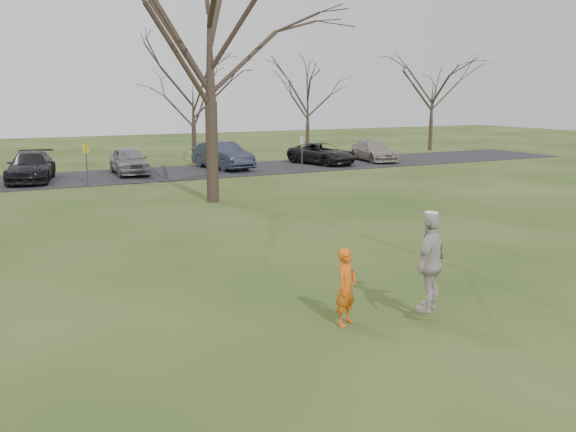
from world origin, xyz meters
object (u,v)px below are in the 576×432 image
object	(u,v)px
car_4	(129,161)
catching_play	(431,263)
car_3	(31,167)
big_tree	(209,30)
car_7	(374,151)
car_5	(223,155)
car_6	(322,153)
player_defender	(346,287)

from	to	relation	value
car_4	catching_play	distance (m)	25.80
car_3	big_tree	bearing A→B (deg)	-45.76
car_3	big_tree	world-z (taller)	big_tree
car_7	big_tree	world-z (taller)	big_tree
car_5	big_tree	distance (m)	13.03
car_7	catching_play	distance (m)	30.05
catching_play	car_5	bearing A→B (deg)	78.05
car_6	catching_play	size ratio (longest dim) A/B	2.45
car_5	big_tree	bearing A→B (deg)	-122.86
car_3	catching_play	distance (m)	25.80
car_7	car_6	bearing A→B (deg)	-172.26
player_defender	catching_play	size ratio (longest dim) A/B	0.78
player_defender	car_6	world-z (taller)	player_defender
car_3	player_defender	bearing A→B (deg)	-69.43
player_defender	car_3	size ratio (longest dim) A/B	0.30
catching_play	player_defender	bearing A→B (deg)	158.86
player_defender	car_6	xyz separation A→B (m)	(13.66, 24.72, -0.06)
player_defender	car_3	bearing A→B (deg)	69.80
car_5	catching_play	bearing A→B (deg)	-111.87
big_tree	car_4	bearing A→B (deg)	96.23
car_4	car_6	distance (m)	12.27
car_5	catching_play	distance (m)	26.40
car_3	car_6	size ratio (longest dim) A/B	1.06
catching_play	big_tree	bearing A→B (deg)	86.29
player_defender	car_3	world-z (taller)	player_defender
car_3	car_6	distance (m)	17.44
car_4	car_7	xyz separation A→B (m)	(16.29, -0.45, -0.09)
player_defender	car_4	distance (m)	25.22
player_defender	car_5	xyz separation A→B (m)	(7.04, 25.22, 0.07)
car_4	car_5	bearing A→B (deg)	2.92
car_6	big_tree	distance (m)	16.26
car_4	car_7	world-z (taller)	car_4
car_4	car_6	size ratio (longest dim) A/B	0.91
big_tree	car_6	bearing A→B (deg)	42.22
player_defender	car_7	distance (m)	30.42
car_4	catching_play	size ratio (longest dim) A/B	2.22
catching_play	car_7	bearing A→B (deg)	57.53
player_defender	catching_play	xyz separation A→B (m)	(1.57, -0.61, 0.45)
car_5	car_7	world-z (taller)	car_5
car_3	car_6	xyz separation A→B (m)	(17.44, 0.09, -0.07)
player_defender	car_5	distance (m)	26.19
car_3	car_7	bearing A→B (deg)	12.14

